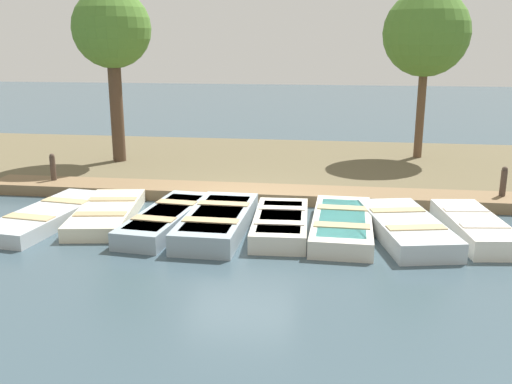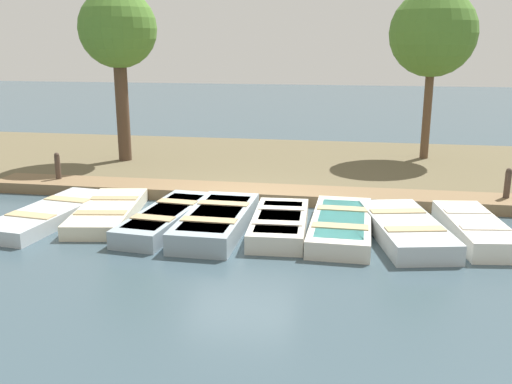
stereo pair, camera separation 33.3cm
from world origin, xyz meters
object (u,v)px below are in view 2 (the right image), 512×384
(rowboat_4, at_px, (280,224))
(rowboat_6, at_px, (405,229))
(rowboat_7, at_px, (475,229))
(park_tree_left, at_px, (433,34))
(rowboat_2, at_px, (166,218))
(mooring_post_near, at_px, (58,171))
(rowboat_1, at_px, (108,212))
(rowboat_5, at_px, (341,225))
(mooring_post_far, at_px, (507,188))
(rowboat_3, at_px, (217,221))
(rowboat_0, at_px, (51,214))
(park_tree_far_left, at_px, (118,32))

(rowboat_4, height_order, rowboat_6, rowboat_6)
(rowboat_7, height_order, park_tree_left, park_tree_left)
(rowboat_4, bearing_deg, rowboat_2, -93.13)
(rowboat_7, bearing_deg, mooring_post_near, -110.17)
(rowboat_6, height_order, rowboat_7, rowboat_7)
(rowboat_2, height_order, rowboat_6, rowboat_6)
(rowboat_1, xyz_separation_m, rowboat_5, (0.16, 5.14, 0.02))
(rowboat_4, distance_m, mooring_post_far, 5.66)
(rowboat_3, xyz_separation_m, rowboat_6, (-0.20, 3.83, -0.02))
(rowboat_3, bearing_deg, mooring_post_near, -117.51)
(rowboat_0, height_order, mooring_post_far, mooring_post_far)
(mooring_post_near, bearing_deg, mooring_post_far, 90.00)
(rowboat_3, distance_m, mooring_post_far, 6.89)
(rowboat_3, relative_size, rowboat_4, 1.16)
(rowboat_0, relative_size, rowboat_7, 1.20)
(rowboat_0, distance_m, rowboat_4, 5.07)
(park_tree_left, bearing_deg, rowboat_6, -8.89)
(rowboat_0, xyz_separation_m, rowboat_3, (0.07, 3.77, 0.06))
(rowboat_0, distance_m, mooring_post_far, 10.44)
(rowboat_5, bearing_deg, park_tree_left, 162.84)
(park_tree_left, bearing_deg, rowboat_3, -33.49)
(park_tree_far_left, bearing_deg, mooring_post_far, 74.61)
(rowboat_3, height_order, mooring_post_near, mooring_post_near)
(rowboat_0, bearing_deg, mooring_post_near, -148.06)
(rowboat_7, bearing_deg, rowboat_3, -92.88)
(rowboat_5, relative_size, mooring_post_near, 3.29)
(rowboat_3, height_order, park_tree_left, park_tree_left)
(rowboat_0, height_order, rowboat_7, rowboat_7)
(rowboat_2, relative_size, mooring_post_near, 3.39)
(rowboat_5, relative_size, park_tree_far_left, 0.61)
(rowboat_4, bearing_deg, rowboat_6, 89.30)
(rowboat_3, bearing_deg, mooring_post_far, 114.39)
(rowboat_0, relative_size, mooring_post_near, 3.54)
(rowboat_0, bearing_deg, park_tree_far_left, -167.27)
(rowboat_4, bearing_deg, mooring_post_near, -115.16)
(park_tree_far_left, bearing_deg, rowboat_7, 61.10)
(rowboat_6, relative_size, rowboat_7, 1.12)
(rowboat_0, relative_size, rowboat_4, 1.27)
(rowboat_1, xyz_separation_m, park_tree_far_left, (-5.22, -1.71, 3.93))
(rowboat_2, bearing_deg, rowboat_5, 97.87)
(rowboat_3, xyz_separation_m, mooring_post_far, (-2.72, 6.32, 0.28))
(rowboat_3, distance_m, park_tree_left, 9.79)
(park_tree_left, bearing_deg, rowboat_2, -39.64)
(rowboat_4, relative_size, mooring_post_far, 2.79)
(rowboat_6, height_order, park_tree_far_left, park_tree_far_left)
(mooring_post_near, bearing_deg, park_tree_left, 115.74)
(rowboat_4, bearing_deg, rowboat_1, -97.20)
(rowboat_3, height_order, rowboat_4, rowboat_3)
(rowboat_5, height_order, park_tree_far_left, park_tree_far_left)
(rowboat_1, relative_size, rowboat_7, 1.10)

